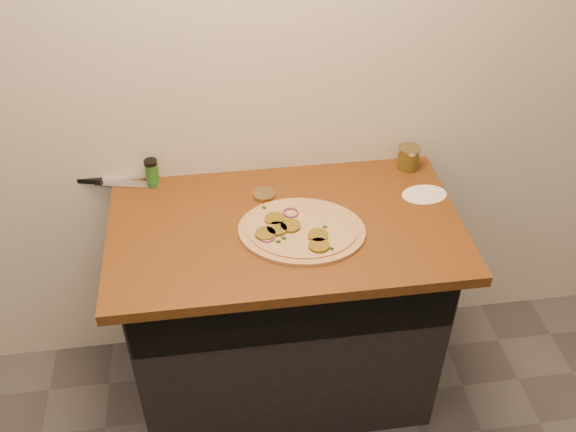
{
  "coord_description": "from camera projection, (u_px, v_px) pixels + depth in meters",
  "views": [
    {
      "loc": [
        -0.22,
        -0.25,
        2.29
      ],
      "look_at": [
        0.01,
        1.39,
        0.95
      ],
      "focal_mm": 40.0,
      "sensor_mm": 36.0,
      "label": 1
    }
  ],
  "objects": [
    {
      "name": "chefs_knife",
      "position": [
        105.0,
        182.0,
        2.36
      ],
      "size": [
        0.33,
        0.11,
        0.02
      ],
      "color": "#B7BAC1",
      "rests_on": "countertop"
    },
    {
      "name": "countertop",
      "position": [
        285.0,
        227.0,
        2.19
      ],
      "size": [
        1.2,
        0.7,
        0.04
      ],
      "primitive_type": "cube",
      "color": "brown",
      "rests_on": "cabinet"
    },
    {
      "name": "cabinet",
      "position": [
        284.0,
        311.0,
        2.5
      ],
      "size": [
        1.1,
        0.6,
        0.86
      ],
      "primitive_type": "cube",
      "color": "black",
      "rests_on": "ground"
    },
    {
      "name": "mason_jar_lid",
      "position": [
        264.0,
        195.0,
        2.29
      ],
      "size": [
        0.09,
        0.09,
        0.02
      ],
      "primitive_type": "cylinder",
      "rotation": [
        0.0,
        0.0,
        -0.13
      ],
      "color": "#9D8D5B",
      "rests_on": "countertop"
    },
    {
      "name": "spice_shaker",
      "position": [
        152.0,
        171.0,
        2.33
      ],
      "size": [
        0.05,
        0.05,
        0.1
      ],
      "color": "#256820",
      "rests_on": "countertop"
    },
    {
      "name": "salsa_jar",
      "position": [
        409.0,
        158.0,
        2.41
      ],
      "size": [
        0.08,
        0.08,
        0.09
      ],
      "color": "maroon",
      "rests_on": "countertop"
    },
    {
      "name": "flour_spill",
      "position": [
        424.0,
        195.0,
        2.3
      ],
      "size": [
        0.18,
        0.18,
        0.0
      ],
      "primitive_type": "cylinder",
      "rotation": [
        0.0,
        0.0,
        0.07
      ],
      "color": "white",
      "rests_on": "countertop"
    },
    {
      "name": "pizza",
      "position": [
        300.0,
        230.0,
        2.13
      ],
      "size": [
        0.5,
        0.5,
        0.03
      ],
      "color": "tan",
      "rests_on": "countertop"
    }
  ]
}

